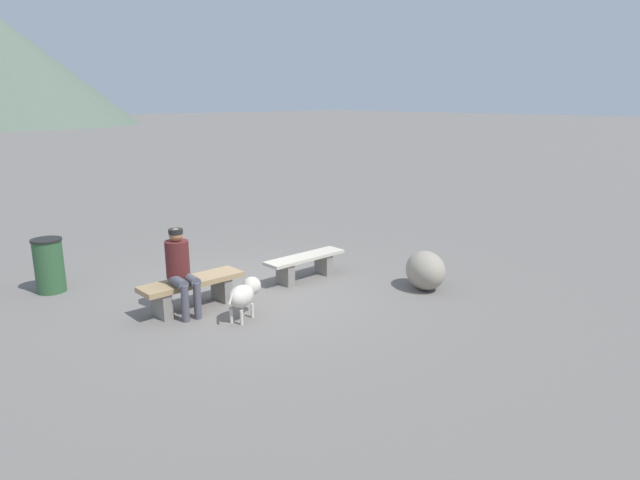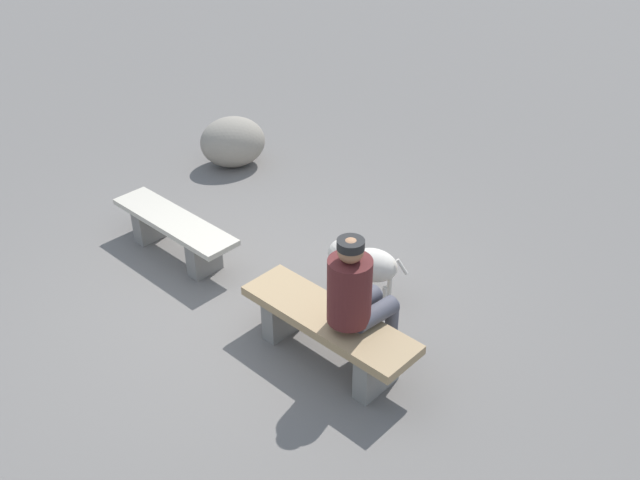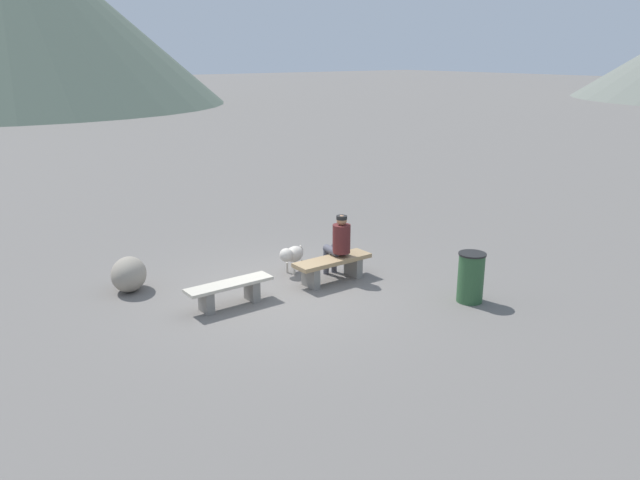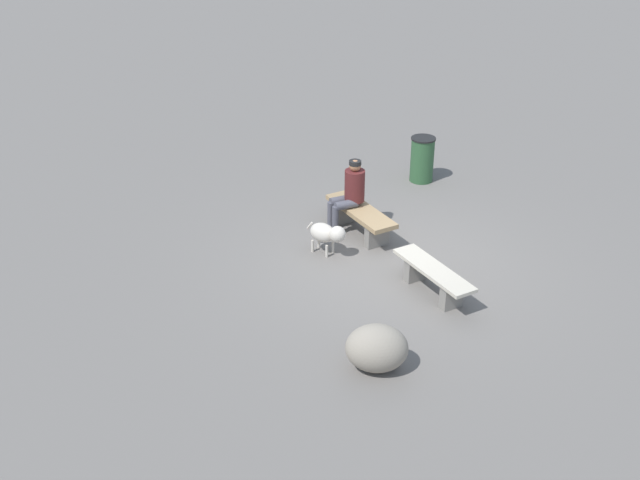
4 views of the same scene
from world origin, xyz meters
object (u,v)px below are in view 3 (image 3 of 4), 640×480
seated_person (339,241)px  bench_right (333,265)px  trash_bin (471,277)px  dog (292,255)px  bench_left (229,290)px  boulder (129,274)px

seated_person → bench_right: bearing=-154.0°
seated_person → trash_bin: 2.58m
bench_right → dog: (-0.35, 0.86, 0.06)m
bench_left → bench_right: bench_right is taller
bench_left → trash_bin: (3.49, -2.33, 0.16)m
trash_bin → bench_right: bearing=120.5°
dog → bench_left: bearing=-0.3°
trash_bin → bench_left: bearing=146.3°
seated_person → boulder: size_ratio=1.57×
bench_left → boulder: boulder is taller
seated_person → dog: (-0.57, 0.78, -0.36)m
seated_person → boulder: 3.95m
bench_left → seated_person: size_ratio=1.23×
bench_left → seated_person: (2.39, -0.01, 0.45)m
bench_right → trash_bin: 2.60m
bench_right → seated_person: size_ratio=1.25×
bench_left → dog: dog is taller
trash_bin → boulder: size_ratio=1.10×
bench_right → seated_person: (0.22, 0.08, 0.41)m
trash_bin → boulder: trash_bin is taller
bench_left → boulder: size_ratio=1.93×
boulder → seated_person: bearing=-26.4°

